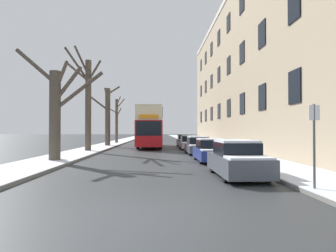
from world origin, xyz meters
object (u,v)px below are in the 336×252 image
at_px(bare_tree_left_0, 56,109).
at_px(parked_car_0, 237,160).
at_px(bare_tree_left_3, 117,120).
at_px(parked_car_4, 185,141).
at_px(parked_car_2, 198,146).
at_px(pedestrian_left_sidewalk, 52,146).
at_px(street_sign_post, 314,142).
at_px(parked_car_1, 211,151).
at_px(parked_car_3, 190,143).
at_px(bare_tree_left_1, 87,101).
at_px(bare_tree_left_2, 107,115).
at_px(double_decker_bus, 150,125).

bearing_deg(bare_tree_left_0, parked_car_0, -32.06).
height_order(bare_tree_left_0, bare_tree_left_3, bare_tree_left_3).
xyz_separation_m(bare_tree_left_3, parked_car_0, (9.09, -31.20, -2.77)).
relative_size(bare_tree_left_3, parked_car_4, 1.60).
xyz_separation_m(parked_car_2, parked_car_4, (-0.00, 11.87, 0.02)).
distance_m(pedestrian_left_sidewalk, street_sign_post, 14.91).
bearing_deg(bare_tree_left_3, parked_car_1, -70.22).
distance_m(bare_tree_left_0, pedestrian_left_sidewalk, 2.54).
distance_m(bare_tree_left_3, parked_car_3, 16.33).
bearing_deg(bare_tree_left_3, bare_tree_left_1, -90.35).
bearing_deg(bare_tree_left_1, parked_car_4, 46.74).
height_order(bare_tree_left_1, parked_car_4, bare_tree_left_1).
xyz_separation_m(parked_car_1, street_sign_post, (1.40, -9.18, 0.86)).
bearing_deg(parked_car_4, bare_tree_left_2, -175.63).
xyz_separation_m(bare_tree_left_1, parked_car_4, (9.19, 9.77, -3.74)).
bearing_deg(parked_car_1, bare_tree_left_1, 139.10).
height_order(bare_tree_left_3, parked_car_0, bare_tree_left_3).
bearing_deg(parked_car_1, street_sign_post, -81.33).
xyz_separation_m(bare_tree_left_2, double_decker_bus, (4.99, -1.72, -1.21)).
relative_size(bare_tree_left_3, street_sign_post, 2.65).
bearing_deg(parked_car_0, bare_tree_left_1, 123.51).
distance_m(parked_car_2, parked_car_4, 11.87).
bearing_deg(bare_tree_left_0, parked_car_1, 1.69).
bearing_deg(parked_car_2, parked_car_3, 90.00).
bearing_deg(parked_car_2, street_sign_post, -84.69).
bearing_deg(pedestrian_left_sidewalk, bare_tree_left_2, 18.91).
relative_size(bare_tree_left_1, parked_car_0, 2.13).
xyz_separation_m(double_decker_bus, parked_car_3, (4.02, -3.32, -1.79)).
distance_m(parked_car_1, parked_car_2, 5.86).
bearing_deg(pedestrian_left_sidewalk, parked_car_0, -103.96).
distance_m(bare_tree_left_1, bare_tree_left_3, 17.34).
bearing_deg(parked_car_2, bare_tree_left_0, -145.83).
bearing_deg(parked_car_2, double_decker_bus, 113.02).
distance_m(parked_car_0, pedestrian_left_sidewalk, 11.77).
bearing_deg(parked_car_4, pedestrian_left_sidewalk, -119.67).
relative_size(bare_tree_left_0, bare_tree_left_1, 0.74).
distance_m(parked_car_0, parked_car_4, 23.66).
distance_m(bare_tree_left_3, parked_car_2, 21.62).
distance_m(bare_tree_left_0, parked_car_2, 11.19).
relative_size(parked_car_2, parked_car_3, 0.97).
distance_m(double_decker_bus, parked_car_3, 5.51).
bearing_deg(parked_car_4, double_decker_bus, -149.07).
relative_size(bare_tree_left_2, parked_car_0, 1.70).
distance_m(bare_tree_left_0, bare_tree_left_2, 17.32).
bearing_deg(pedestrian_left_sidewalk, street_sign_post, -111.14).
bearing_deg(bare_tree_left_0, parked_car_2, 34.17).
height_order(parked_car_0, parked_car_2, parked_car_0).
xyz_separation_m(parked_car_2, street_sign_post, (1.40, -15.04, 0.85)).
relative_size(parked_car_1, parked_car_4, 0.93).
height_order(bare_tree_left_0, double_decker_bus, bare_tree_left_0).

